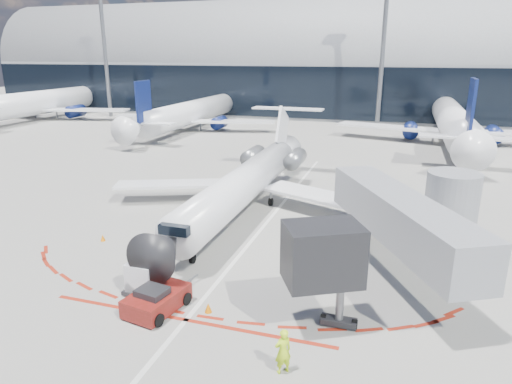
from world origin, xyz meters
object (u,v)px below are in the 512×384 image
(ramp_worker, at_px, (283,351))
(uld_container, at_px, (145,278))
(regional_jet, at_px, (248,180))
(pushback_tug, at_px, (157,300))

(ramp_worker, xyz_separation_m, uld_container, (-8.19, 3.76, -0.09))
(uld_container, bearing_deg, regional_jet, 91.06)
(regional_jet, height_order, pushback_tug, regional_jet)
(pushback_tug, xyz_separation_m, uld_container, (-1.38, 1.28, 0.30))
(pushback_tug, distance_m, uld_container, 1.91)
(ramp_worker, bearing_deg, pushback_tug, -61.58)
(pushback_tug, relative_size, uld_container, 2.55)
(regional_jet, distance_m, pushback_tug, 15.45)
(regional_jet, bearing_deg, uld_container, -93.33)
(regional_jet, relative_size, pushback_tug, 5.63)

